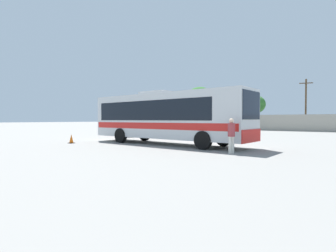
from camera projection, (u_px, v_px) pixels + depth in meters
ground_plane at (242, 137)px, 25.28m from camera, size 300.00×300.00×0.00m
perimeter_wall at (285, 123)px, 38.59m from camera, size 80.00×0.30×2.38m
coach_bus_silver_red at (165, 116)px, 18.02m from camera, size 12.01×3.09×3.62m
attendant_by_bus_door at (231, 134)px, 13.00m from camera, size 0.48×0.48×1.73m
vendor_umbrella_near_gate_red at (126, 120)px, 25.83m from camera, size 1.89×1.89×1.96m
parked_car_leftmost_dark_blue at (186, 125)px, 44.64m from camera, size 4.50×2.30×1.47m
parked_car_second_black at (219, 125)px, 40.86m from camera, size 4.06×2.05×1.54m
utility_pole_near at (306, 104)px, 38.35m from camera, size 1.76×0.62×7.54m
roadside_tree_left at (200, 99)px, 54.08m from camera, size 5.93×5.93×8.31m
roadside_tree_midleft at (254, 105)px, 44.19m from camera, size 3.61×3.61×5.73m
traffic_cone_on_apron at (71, 139)px, 18.66m from camera, size 0.36×0.36×0.64m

